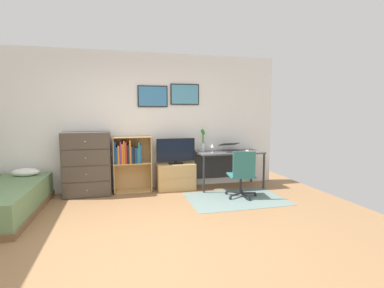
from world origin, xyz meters
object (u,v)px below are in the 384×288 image
dresser (87,164)px  laptop (231,148)px  office_chair (242,173)px  bookshelf (130,159)px  television (176,151)px  tv_stand (176,176)px  bamboo_vase (203,140)px  desk (228,157)px  computer_mouse (247,151)px  wine_glass (212,146)px

dresser → laptop: dresser is taller
office_chair → bookshelf: bearing=162.6°
television → office_chair: television is taller
office_chair → laptop: size_ratio=1.86×
tv_stand → bamboo_vase: (0.59, 0.10, 0.70)m
desk → computer_mouse: computer_mouse is taller
bookshelf → tv_stand: bearing=-2.9°
office_chair → computer_mouse: size_ratio=8.27×
dresser → desk: bearing=-0.3°
office_chair → bamboo_vase: size_ratio=1.89×
dresser → wine_glass: dresser is taller
dresser → tv_stand: bearing=0.5°
computer_mouse → television: bearing=172.9°
computer_mouse → tv_stand: bearing=172.0°
computer_mouse → bamboo_vase: bamboo_vase is taller
office_chair → bamboo_vase: 1.21m
laptop → bamboo_vase: 0.60m
bookshelf → office_chair: 2.14m
tv_stand → wine_glass: (0.71, -0.18, 0.62)m
tv_stand → bamboo_vase: size_ratio=1.65×
tv_stand → desk: (1.10, -0.03, 0.35)m
bamboo_vase → laptop: bearing=-15.0°
television → office_chair: (1.03, -0.88, -0.31)m
dresser → laptop: (2.82, -0.04, 0.22)m
tv_stand → dresser: bearing=-179.5°
office_chair → tv_stand: bearing=147.7°
tv_stand → office_chair: size_ratio=0.87×
dresser → office_chair: 2.84m
desk → computer_mouse: size_ratio=12.74×
bookshelf → bamboo_vase: bamboo_vase is taller
bookshelf → tv_stand: bookshelf is taller
laptop → television: bearing=171.0°
computer_mouse → bamboo_vase: bearing=160.6°
bookshelf → computer_mouse: (2.33, -0.25, 0.11)m
dresser → wine_glass: bearing=-4.0°
television → desk: bearing=-0.4°
bookshelf → desk: (1.98, -0.07, -0.03)m
laptop → office_chair: bearing=-106.1°
office_chair → computer_mouse: office_chair is taller
desk → bamboo_vase: 0.63m
desk → computer_mouse: bearing=-26.3°
bookshelf → wine_glass: (1.59, -0.23, 0.23)m
dresser → computer_mouse: (3.11, -0.19, 0.17)m
television → computer_mouse: television is taller
television → bamboo_vase: size_ratio=1.69×
bookshelf → tv_stand: (0.88, -0.04, -0.39)m
dresser → laptop: bearing=-0.7°
desk → office_chair: bearing=-94.8°
dresser → desk: (2.76, -0.01, 0.02)m
dresser → bookshelf: bearing=4.3°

